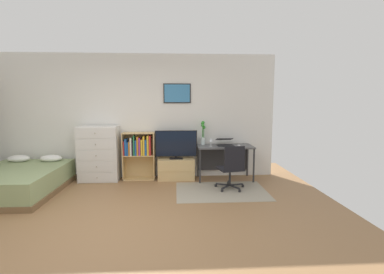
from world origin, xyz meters
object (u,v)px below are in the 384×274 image
(laptop, at_px, (225,143))
(computer_mouse, at_px, (239,145))
(tv_stand, at_px, (176,169))
(bamboo_vase, at_px, (203,133))
(bookshelf, at_px, (139,151))
(office_chair, at_px, (232,167))
(dresser, at_px, (99,154))
(wine_glass, at_px, (211,140))
(bed, at_px, (17,181))
(desk, at_px, (224,151))
(television, at_px, (176,145))

(laptop, xyz_separation_m, computer_mouse, (0.28, -0.13, -0.05))
(tv_stand, distance_m, bamboo_vase, 0.98)
(laptop, bearing_deg, bookshelf, 174.83)
(bookshelf, distance_m, tv_stand, 0.90)
(office_chair, height_order, laptop, laptop)
(dresser, xyz_separation_m, wine_glass, (2.37, -0.15, 0.29))
(bed, xyz_separation_m, laptop, (3.99, 0.74, 0.57))
(tv_stand, xyz_separation_m, desk, (1.05, -0.01, 0.38))
(dresser, xyz_separation_m, desk, (2.68, 0.00, 0.02))
(laptop, bearing_deg, bed, -172.47)
(bookshelf, distance_m, television, 0.82)
(television, height_order, desk, television)
(tv_stand, height_order, bamboo_vase, bamboo_vase)
(bookshelf, xyz_separation_m, laptop, (1.86, -0.07, 0.17))
(computer_mouse, relative_size, bamboo_vase, 0.20)
(bamboo_vase, bearing_deg, bed, -166.16)
(television, distance_m, wine_glass, 0.75)
(desk, height_order, laptop, laptop)
(desk, xyz_separation_m, laptop, (0.00, -0.02, 0.20))
(bed, bearing_deg, television, 14.71)
(office_chair, bearing_deg, laptop, 77.69)
(bookshelf, height_order, bamboo_vase, bamboo_vase)
(television, bearing_deg, office_chair, -36.71)
(bookshelf, xyz_separation_m, wine_glass, (1.54, -0.21, 0.25))
(bamboo_vase, bearing_deg, dresser, -176.99)
(bookshelf, bearing_deg, tv_stand, -2.99)
(dresser, distance_m, wine_glass, 2.39)
(office_chair, height_order, bamboo_vase, bamboo_vase)
(wine_glass, bearing_deg, television, 168.99)
(bookshelf, relative_size, computer_mouse, 9.82)
(desk, distance_m, office_chair, 0.81)
(bed, height_order, computer_mouse, computer_mouse)
(office_chair, relative_size, wine_glass, 4.78)
(television, height_order, wine_glass, television)
(bed, distance_m, tv_stand, 3.03)
(dresser, relative_size, desk, 0.99)
(tv_stand, relative_size, laptop, 1.95)
(tv_stand, xyz_separation_m, laptop, (1.05, -0.03, 0.57))
(bookshelf, distance_m, desk, 1.86)
(bamboo_vase, bearing_deg, bookshelf, -177.56)
(desk, bearing_deg, office_chair, -89.45)
(bed, bearing_deg, laptop, 10.94)
(dresser, bearing_deg, bamboo_vase, 3.01)
(television, relative_size, bamboo_vase, 1.73)
(tv_stand, bearing_deg, television, -90.00)
(dresser, distance_m, computer_mouse, 2.97)
(tv_stand, bearing_deg, desk, -0.66)
(tv_stand, relative_size, bamboo_vase, 1.51)
(bamboo_vase, height_order, wine_glass, bamboo_vase)
(office_chair, distance_m, wine_glass, 0.83)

